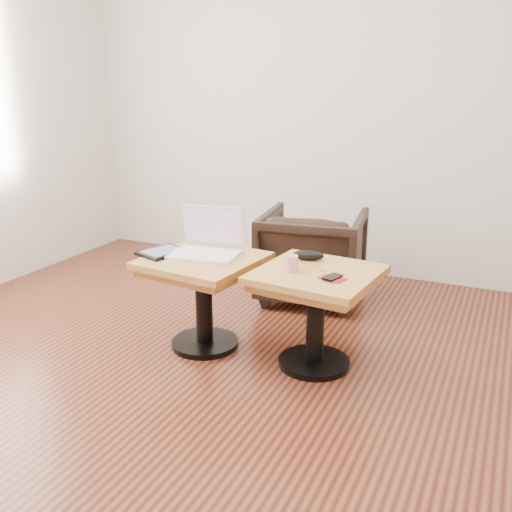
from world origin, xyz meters
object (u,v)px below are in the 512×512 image
at_px(side_table_left, 203,280).
at_px(striped_cup, 292,263).
at_px(laptop, 207,245).
at_px(side_table_right, 316,295).
at_px(armchair, 313,255).

height_order(side_table_left, striped_cup, striped_cup).
relative_size(side_table_left, striped_cup, 7.74).
xyz_separation_m(laptop, striped_cup, (0.54, -0.08, -0.01)).
height_order(side_table_right, striped_cup, striped_cup).
xyz_separation_m(side_table_left, striped_cup, (0.53, -0.01, 0.18)).
relative_size(side_table_left, laptop, 1.62).
distance_m(side_table_right, striped_cup, 0.22).
bearing_deg(armchair, side_table_right, 102.22).
bearing_deg(laptop, striped_cup, -15.99).
bearing_deg(striped_cup, side_table_right, 25.68).
distance_m(laptop, armchair, 1.00).
bearing_deg(armchair, laptop, 63.35).
relative_size(side_table_right, striped_cup, 7.70).
height_order(side_table_left, side_table_right, same).
bearing_deg(side_table_right, armchair, 116.20).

